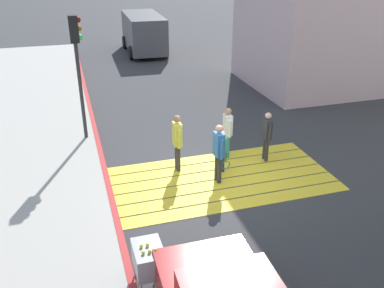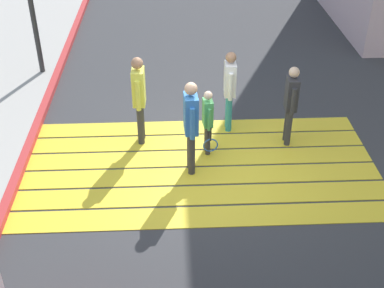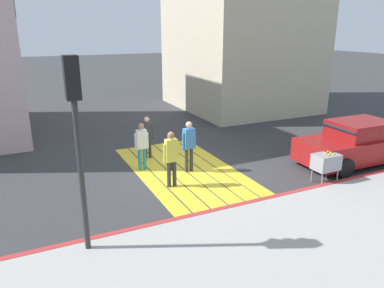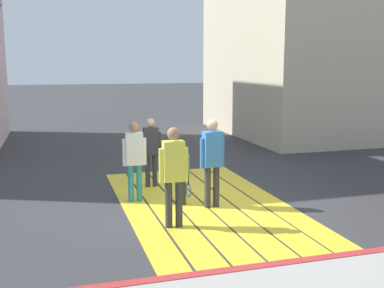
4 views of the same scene
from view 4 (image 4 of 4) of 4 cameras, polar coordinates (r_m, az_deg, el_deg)
name	(u,v)px [view 4 (image 4 of 4)]	position (r m, az deg, el deg)	size (l,w,h in m)	color
ground_plane	(205,205)	(9.64, 1.53, -7.40)	(120.00, 120.00, 0.00)	#38383A
crosswalk_stripes	(205,205)	(9.64, 1.53, -7.36)	(6.40, 3.25, 0.01)	yellow
curb_painted	(278,267)	(6.80, 10.39, -14.48)	(0.16, 40.00, 0.13)	#BC3333
building_far_south	(317,22)	(20.22, 14.87, 14.06)	(8.00, 7.04, 8.98)	beige
pedestrian_adult_lead	(174,170)	(8.10, -2.24, -3.16)	(0.24, 0.52, 1.77)	#333338
pedestrian_adult_trailing	(151,147)	(10.86, -5.00, -0.40)	(0.22, 0.47, 1.61)	#333338
pedestrian_adult_side	(212,157)	(9.25, 2.46, -1.56)	(0.25, 0.51, 1.76)	#333338
pedestrian_teen_behind	(134,156)	(9.70, -6.98, -1.42)	(0.23, 0.49, 1.67)	teal
pedestrian_child_with_racket	(181,170)	(9.47, -1.36, -3.11)	(0.29, 0.40, 1.30)	#333338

